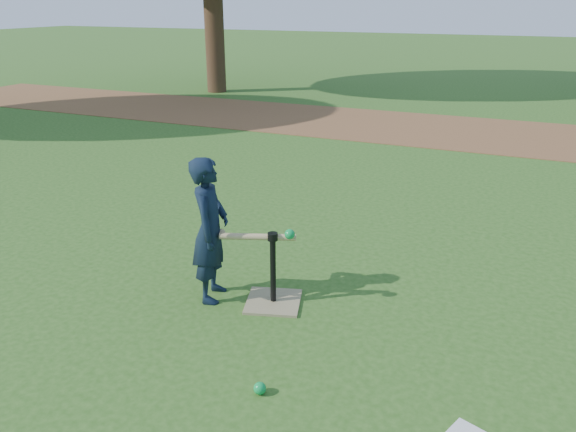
% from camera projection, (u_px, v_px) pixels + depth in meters
% --- Properties ---
extents(ground, '(80.00, 80.00, 0.00)m').
position_uv_depth(ground, '(240.00, 325.00, 4.25)').
color(ground, '#285116').
rests_on(ground, ground).
extents(dirt_strip, '(24.00, 3.00, 0.01)m').
position_uv_depth(dirt_strip, '(425.00, 129.00, 10.67)').
color(dirt_strip, brown).
rests_on(dirt_strip, ground).
extents(child, '(0.39, 0.50, 1.19)m').
position_uv_depth(child, '(210.00, 230.00, 4.44)').
color(child, black).
rests_on(child, ground).
extents(wiffle_ball_ground, '(0.08, 0.08, 0.08)m').
position_uv_depth(wiffle_ball_ground, '(260.00, 388.00, 3.49)').
color(wiffle_ball_ground, '#0D9640').
rests_on(wiffle_ball_ground, ground).
extents(batting_tee, '(0.53, 0.53, 0.61)m').
position_uv_depth(batting_tee, '(273.00, 291.00, 4.51)').
color(batting_tee, '#8C7F59').
rests_on(batting_tee, ground).
extents(swing_action, '(0.63, 0.26, 0.13)m').
position_uv_depth(swing_action, '(260.00, 236.00, 4.36)').
color(swing_action, tan).
rests_on(swing_action, ground).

